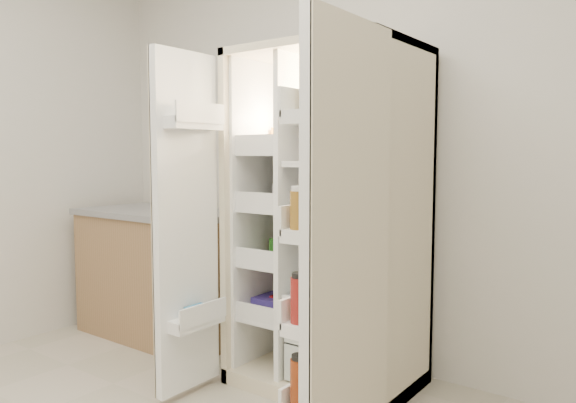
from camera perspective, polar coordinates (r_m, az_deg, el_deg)
The scene contains 5 objects.
wall_back at distance 3.26m, azimuth 7.49°, elevation 6.70°, with size 4.00×0.02×2.70m, color silver.
refrigerator at distance 2.98m, azimuth 4.98°, elevation -4.83°, with size 0.92×0.70×1.80m.
freezer_door at distance 2.82m, azimuth -10.56°, elevation -2.38°, with size 0.15×0.40×1.72m.
fridge_door at distance 2.14m, azimuth 5.80°, elevation -5.13°, with size 0.17×0.58×1.72m.
kitchen_counter at distance 3.87m, azimuth -12.94°, elevation -7.28°, with size 1.20×0.64×0.87m.
Camera 1 is at (1.59, -0.85, 1.25)m, focal length 34.00 mm.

